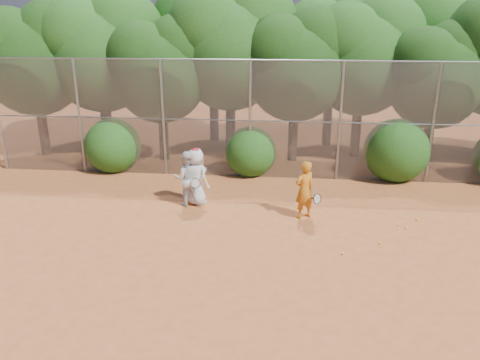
# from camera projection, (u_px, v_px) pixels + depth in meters

# --- Properties ---
(ground) EXTENTS (80.00, 80.00, 0.00)m
(ground) POSITION_uv_depth(u_px,v_px,m) (273.00, 262.00, 10.76)
(ground) COLOR #A45125
(ground) RESTS_ON ground
(fence_back) EXTENTS (20.05, 0.09, 4.03)m
(fence_back) POSITION_uv_depth(u_px,v_px,m) (276.00, 120.00, 15.71)
(fence_back) COLOR gray
(fence_back) RESTS_ON ground
(tree_0) EXTENTS (4.38, 3.81, 6.00)m
(tree_0) POSITION_uv_depth(u_px,v_px,m) (34.00, 55.00, 17.86)
(tree_0) COLOR black
(tree_0) RESTS_ON ground
(tree_1) EXTENTS (4.64, 4.03, 6.35)m
(tree_1) POSITION_uv_depth(u_px,v_px,m) (102.00, 48.00, 18.02)
(tree_1) COLOR black
(tree_1) RESTS_ON ground
(tree_2) EXTENTS (3.99, 3.47, 5.47)m
(tree_2) POSITION_uv_depth(u_px,v_px,m) (162.00, 66.00, 17.32)
(tree_2) COLOR black
(tree_2) RESTS_ON ground
(tree_3) EXTENTS (4.89, 4.26, 6.70)m
(tree_3) POSITION_uv_depth(u_px,v_px,m) (232.00, 42.00, 17.77)
(tree_3) COLOR black
(tree_3) RESTS_ON ground
(tree_4) EXTENTS (4.19, 3.64, 5.73)m
(tree_4) POSITION_uv_depth(u_px,v_px,m) (297.00, 62.00, 17.18)
(tree_4) COLOR black
(tree_4) RESTS_ON ground
(tree_5) EXTENTS (4.51, 3.92, 6.17)m
(tree_5) POSITION_uv_depth(u_px,v_px,m) (364.00, 52.00, 17.61)
(tree_5) COLOR black
(tree_5) RESTS_ON ground
(tree_6) EXTENTS (3.86, 3.36, 5.29)m
(tree_6) POSITION_uv_depth(u_px,v_px,m) (438.00, 72.00, 16.63)
(tree_6) COLOR black
(tree_6) RESTS_ON ground
(tree_9) EXTENTS (4.83, 4.20, 6.62)m
(tree_9) POSITION_uv_depth(u_px,v_px,m) (99.00, 40.00, 20.21)
(tree_9) COLOR black
(tree_9) RESTS_ON ground
(tree_10) EXTENTS (5.15, 4.48, 7.06)m
(tree_10) POSITION_uv_depth(u_px,v_px,m) (214.00, 34.00, 19.85)
(tree_10) COLOR black
(tree_10) RESTS_ON ground
(tree_11) EXTENTS (4.64, 4.03, 6.35)m
(tree_11) POSITION_uv_depth(u_px,v_px,m) (333.00, 46.00, 19.16)
(tree_11) COLOR black
(tree_11) RESTS_ON ground
(tree_12) EXTENTS (5.02, 4.37, 6.88)m
(tree_12) POSITION_uv_depth(u_px,v_px,m) (444.00, 37.00, 19.20)
(tree_12) COLOR black
(tree_12) RESTS_ON ground
(bush_0) EXTENTS (2.00, 2.00, 2.00)m
(bush_0) POSITION_uv_depth(u_px,v_px,m) (113.00, 143.00, 16.89)
(bush_0) COLOR #194411
(bush_0) RESTS_ON ground
(bush_1) EXTENTS (1.80, 1.80, 1.80)m
(bush_1) POSITION_uv_depth(u_px,v_px,m) (250.00, 150.00, 16.46)
(bush_1) COLOR #194411
(bush_1) RESTS_ON ground
(bush_2) EXTENTS (2.20, 2.20, 2.20)m
(bush_2) POSITION_uv_depth(u_px,v_px,m) (397.00, 148.00, 15.94)
(bush_2) COLOR #194411
(bush_2) RESTS_ON ground
(player_yellow) EXTENTS (0.85, 0.67, 1.65)m
(player_yellow) POSITION_uv_depth(u_px,v_px,m) (304.00, 190.00, 12.88)
(player_yellow) COLOR #C36E17
(player_yellow) RESTS_ON ground
(player_teen) EXTENTS (1.00, 0.91, 1.73)m
(player_teen) POSITION_uv_depth(u_px,v_px,m) (196.00, 177.00, 13.83)
(player_teen) COLOR silver
(player_teen) RESTS_ON ground
(player_white) EXTENTS (0.91, 0.76, 1.67)m
(player_white) POSITION_uv_depth(u_px,v_px,m) (187.00, 178.00, 13.76)
(player_white) COLOR silver
(player_white) RESTS_ON ground
(ball_0) EXTENTS (0.07, 0.07, 0.07)m
(ball_0) POSITION_uv_depth(u_px,v_px,m) (398.00, 225.00, 12.61)
(ball_0) COLOR #B8DA27
(ball_0) RESTS_ON ground
(ball_1) EXTENTS (0.07, 0.07, 0.07)m
(ball_1) POSITION_uv_depth(u_px,v_px,m) (406.00, 228.00, 12.42)
(ball_1) COLOR #B8DA27
(ball_1) RESTS_ON ground
(ball_2) EXTENTS (0.07, 0.07, 0.07)m
(ball_2) POSITION_uv_depth(u_px,v_px,m) (342.00, 253.00, 11.10)
(ball_2) COLOR #B8DA27
(ball_2) RESTS_ON ground
(ball_3) EXTENTS (0.07, 0.07, 0.07)m
(ball_3) POSITION_uv_depth(u_px,v_px,m) (380.00, 243.00, 11.61)
(ball_3) COLOR #B8DA27
(ball_3) RESTS_ON ground
(ball_4) EXTENTS (0.07, 0.07, 0.07)m
(ball_4) POSITION_uv_depth(u_px,v_px,m) (417.00, 220.00, 12.92)
(ball_4) COLOR #B8DA27
(ball_4) RESTS_ON ground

